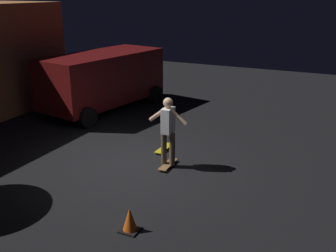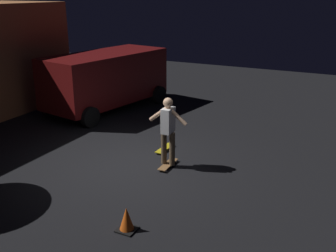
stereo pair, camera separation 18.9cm
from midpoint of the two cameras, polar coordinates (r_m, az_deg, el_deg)
name	(u,v)px [view 2 (the right image)]	position (r m, az deg, el deg)	size (l,w,h in m)	color
ground_plane	(134,165)	(9.91, -4.28, -5.59)	(28.00, 28.00, 0.00)	black
parked_van	(106,78)	(14.33, -8.45, 6.87)	(4.86, 2.89, 2.03)	maroon
skateboard_ridden	(168,164)	(9.77, 0.56, -5.53)	(0.79, 0.24, 0.07)	olive
skateboard_spare	(165,148)	(10.74, 0.06, -3.22)	(0.78, 0.23, 0.07)	gold
skater	(168,127)	(9.41, 0.58, -0.08)	(0.39, 0.98, 1.67)	brown
traffic_cone	(127,220)	(7.32, -5.19, -13.26)	(0.34, 0.34, 0.46)	black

